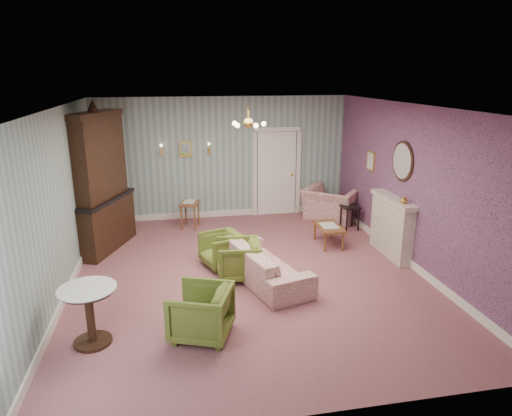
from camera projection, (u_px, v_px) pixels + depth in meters
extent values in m
plane|color=#95565C|center=(249.00, 275.00, 8.01)|extent=(7.00, 7.00, 0.00)
plane|color=white|center=(248.00, 107.00, 7.18)|extent=(7.00, 7.00, 0.00)
plane|color=gray|center=(224.00, 158.00, 10.89)|extent=(6.00, 0.00, 6.00)
plane|color=gray|center=(312.00, 289.00, 4.30)|extent=(6.00, 0.00, 6.00)
plane|color=gray|center=(59.00, 205.00, 7.06)|extent=(0.00, 7.00, 7.00)
plane|color=gray|center=(413.00, 187.00, 8.13)|extent=(0.00, 7.00, 7.00)
plane|color=#BD5E82|center=(413.00, 187.00, 8.13)|extent=(0.00, 7.00, 7.00)
imported|color=#5C6C25|center=(201.00, 310.00, 6.04)|extent=(0.93, 0.96, 0.78)
imported|color=#5C6C25|center=(239.00, 258.00, 7.79)|extent=(0.73, 0.77, 0.74)
imported|color=#5C6C25|center=(222.00, 248.00, 8.30)|extent=(0.81, 0.84, 0.69)
imported|color=#A84351|center=(264.00, 258.00, 7.70)|extent=(1.16, 2.17, 0.81)
imported|color=#A84351|center=(331.00, 199.00, 10.85)|extent=(1.42, 1.38, 1.05)
imported|color=gold|center=(404.00, 199.00, 8.17)|extent=(0.15, 0.15, 0.15)
cube|color=maroon|center=(331.00, 202.00, 10.72)|extent=(0.41, 0.28, 0.39)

